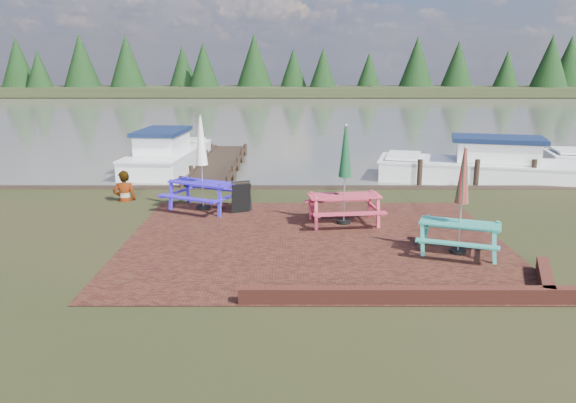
{
  "coord_description": "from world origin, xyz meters",
  "views": [
    {
      "loc": [
        -0.62,
        -11.87,
        4.15
      ],
      "look_at": [
        -0.63,
        0.93,
        1.0
      ],
      "focal_mm": 35.0,
      "sensor_mm": 36.0,
      "label": 1
    }
  ],
  "objects_px": {
    "picnic_table_teal": "(460,218)",
    "picnic_table_red": "(344,190)",
    "chalkboard": "(241,197)",
    "boat_near": "(477,167)",
    "picnic_table_blue": "(202,178)",
    "jetty": "(220,163)",
    "person": "(123,171)",
    "boat_jetty": "(168,156)"
  },
  "relations": [
    {
      "from": "chalkboard",
      "to": "boat_jetty",
      "type": "xyz_separation_m",
      "value": [
        -3.77,
        7.94,
        -0.08
      ]
    },
    {
      "from": "picnic_table_blue",
      "to": "jetty",
      "type": "xyz_separation_m",
      "value": [
        -0.39,
        7.26,
        -0.84
      ]
    },
    {
      "from": "picnic_table_teal",
      "to": "boat_near",
      "type": "relative_size",
      "value": 0.33
    },
    {
      "from": "picnic_table_teal",
      "to": "chalkboard",
      "type": "relative_size",
      "value": 2.74
    },
    {
      "from": "chalkboard",
      "to": "boat_jetty",
      "type": "bearing_deg",
      "value": 92.06
    },
    {
      "from": "picnic_table_red",
      "to": "jetty",
      "type": "height_order",
      "value": "picnic_table_red"
    },
    {
      "from": "person",
      "to": "boat_jetty",
      "type": "bearing_deg",
      "value": -105.83
    },
    {
      "from": "jetty",
      "to": "boat_near",
      "type": "relative_size",
      "value": 1.24
    },
    {
      "from": "picnic_table_teal",
      "to": "boat_near",
      "type": "distance_m",
      "value": 9.49
    },
    {
      "from": "jetty",
      "to": "picnic_table_red",
      "type": "bearing_deg",
      "value": -63.63
    },
    {
      "from": "picnic_table_teal",
      "to": "person",
      "type": "height_order",
      "value": "picnic_table_teal"
    },
    {
      "from": "picnic_table_blue",
      "to": "boat_jetty",
      "type": "xyz_separation_m",
      "value": [
        -2.62,
        7.59,
        -0.58
      ]
    },
    {
      "from": "picnic_table_red",
      "to": "boat_jetty",
      "type": "xyz_separation_m",
      "value": [
        -6.58,
        9.12,
        -0.54
      ]
    },
    {
      "from": "picnic_table_teal",
      "to": "picnic_table_red",
      "type": "height_order",
      "value": "picnic_table_red"
    },
    {
      "from": "boat_jetty",
      "to": "person",
      "type": "height_order",
      "value": "person"
    },
    {
      "from": "picnic_table_blue",
      "to": "person",
      "type": "height_order",
      "value": "picnic_table_blue"
    },
    {
      "from": "picnic_table_red",
      "to": "picnic_table_teal",
      "type": "bearing_deg",
      "value": -52.85
    },
    {
      "from": "picnic_table_red",
      "to": "picnic_table_blue",
      "type": "height_order",
      "value": "picnic_table_blue"
    },
    {
      "from": "picnic_table_blue",
      "to": "picnic_table_teal",
      "type": "bearing_deg",
      "value": -5.5
    },
    {
      "from": "picnic_table_teal",
      "to": "picnic_table_red",
      "type": "xyz_separation_m",
      "value": [
        -2.33,
        2.41,
        0.07
      ]
    },
    {
      "from": "picnic_table_blue",
      "to": "jetty",
      "type": "relative_size",
      "value": 0.3
    },
    {
      "from": "boat_near",
      "to": "boat_jetty",
      "type": "bearing_deg",
      "value": 92.57
    },
    {
      "from": "chalkboard",
      "to": "boat_near",
      "type": "height_order",
      "value": "boat_near"
    },
    {
      "from": "picnic_table_teal",
      "to": "boat_near",
      "type": "height_order",
      "value": "picnic_table_teal"
    },
    {
      "from": "chalkboard",
      "to": "jetty",
      "type": "bearing_deg",
      "value": 78.14
    },
    {
      "from": "picnic_table_red",
      "to": "person",
      "type": "distance_m",
      "value": 7.04
    },
    {
      "from": "jetty",
      "to": "boat_near",
      "type": "height_order",
      "value": "boat_near"
    },
    {
      "from": "picnic_table_red",
      "to": "jetty",
      "type": "xyz_separation_m",
      "value": [
        -4.35,
        8.78,
        -0.8
      ]
    },
    {
      "from": "chalkboard",
      "to": "person",
      "type": "xyz_separation_m",
      "value": [
        -3.75,
        1.39,
        0.49
      ]
    },
    {
      "from": "picnic_table_blue",
      "to": "person",
      "type": "bearing_deg",
      "value": -175.25
    },
    {
      "from": "chalkboard",
      "to": "boat_near",
      "type": "bearing_deg",
      "value": 8.7
    },
    {
      "from": "picnic_table_red",
      "to": "chalkboard",
      "type": "height_order",
      "value": "picnic_table_red"
    },
    {
      "from": "jetty",
      "to": "boat_near",
      "type": "distance_m",
      "value": 10.27
    },
    {
      "from": "picnic_table_blue",
      "to": "boat_jetty",
      "type": "distance_m",
      "value": 8.05
    },
    {
      "from": "chalkboard",
      "to": "boat_near",
      "type": "distance_m",
      "value": 9.98
    },
    {
      "from": "picnic_table_red",
      "to": "person",
      "type": "relative_size",
      "value": 1.38
    },
    {
      "from": "chalkboard",
      "to": "boat_jetty",
      "type": "relative_size",
      "value": 0.13
    },
    {
      "from": "picnic_table_blue",
      "to": "chalkboard",
      "type": "relative_size",
      "value": 3.1
    },
    {
      "from": "picnic_table_blue",
      "to": "boat_near",
      "type": "relative_size",
      "value": 0.37
    },
    {
      "from": "chalkboard",
      "to": "jetty",
      "type": "relative_size",
      "value": 0.1
    },
    {
      "from": "picnic_table_teal",
      "to": "picnic_table_blue",
      "type": "xyz_separation_m",
      "value": [
        -6.3,
        3.94,
        0.11
      ]
    },
    {
      "from": "picnic_table_teal",
      "to": "chalkboard",
      "type": "distance_m",
      "value": 6.28
    }
  ]
}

